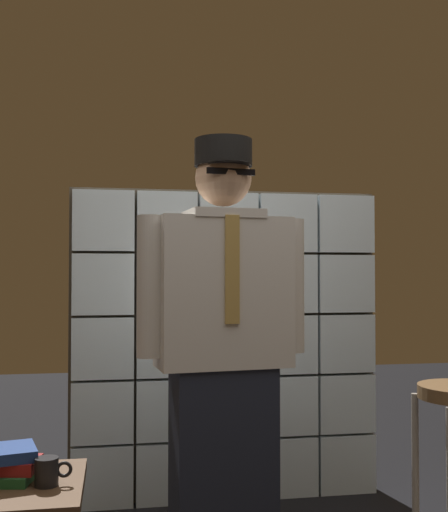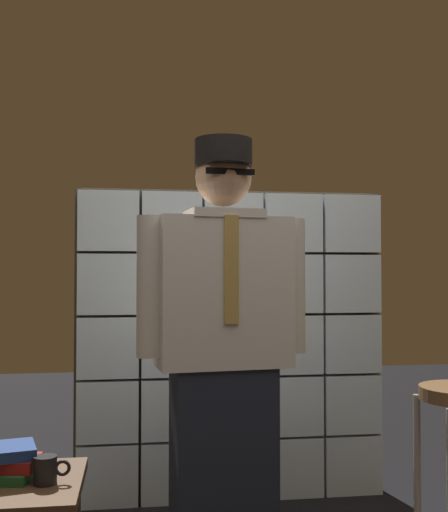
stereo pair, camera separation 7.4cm
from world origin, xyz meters
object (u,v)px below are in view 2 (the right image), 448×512
book_stack (2,462)px  coffee_mug (46,470)px  side_table (6,500)px  standing_person (223,349)px

book_stack → coffee_mug: (0.16, -0.08, -0.01)m
side_table → book_stack: size_ratio=1.98×
standing_person → coffee_mug: standing_person is taller
standing_person → book_stack: size_ratio=6.67×
standing_person → side_table: size_ratio=3.36×
book_stack → standing_person: bearing=11.6°
standing_person → side_table: standing_person is taller
side_table → coffee_mug: coffee_mug is taller
side_table → book_stack: bearing=119.3°
standing_person → coffee_mug: 0.79m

